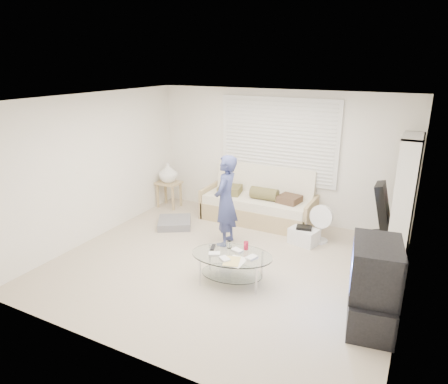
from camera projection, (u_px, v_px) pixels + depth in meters
The scene contains 13 objects.
ground at pixel (225, 264), 6.17m from camera, with size 5.00×5.00×0.00m, color #B4A58C.
room_shell at pixel (239, 155), 6.06m from camera, with size 5.02×4.52×2.51m.
window_blinds at pixel (278, 141), 7.54m from camera, with size 2.32×0.08×1.62m.
futon_sofa at pixel (259, 204), 7.74m from camera, with size 2.16×0.87×1.06m.
grey_floor_pillow at pixel (175, 223), 7.57m from camera, with size 0.60×0.60×0.14m, color slate.
side_table at pixel (168, 175), 8.37m from camera, with size 0.49×0.39×0.97m.
bookshelf at pixel (405, 196), 6.29m from camera, with size 0.30×0.81×1.93m.
guitar_case at pixel (383, 223), 6.42m from camera, with size 0.45×0.43×1.14m.
floor_fan at pixel (321, 220), 6.83m from camera, with size 0.42×0.27×0.68m.
storage_bin at pixel (304, 236), 6.82m from camera, with size 0.52×0.43×0.32m.
tv_unit at pixel (373, 286), 4.64m from camera, with size 0.65×1.03×1.04m.
coffee_table at pixel (232, 260), 5.58m from camera, with size 1.27×0.95×0.55m.
standing_person at pixel (226, 201), 6.62m from camera, with size 0.57×0.37×1.55m, color navy.
Camera 1 is at (2.51, -4.90, 3.00)m, focal length 32.00 mm.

